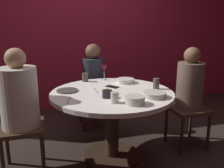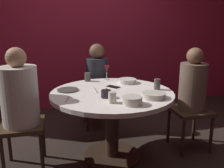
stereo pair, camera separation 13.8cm
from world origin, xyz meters
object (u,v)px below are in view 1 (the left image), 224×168
bowl_salad_center (126,81)px  bowl_small_white (154,95)px  bowl_serving_large (135,100)px  cup_near_candle (156,84)px  seated_diner_right (190,87)px  dinner_plate (67,91)px  cup_by_left_diner (85,77)px  cup_by_right_diner (115,97)px  candle_holder (107,94)px  dining_table (112,107)px  cell_phone (112,87)px  seated_diner_back (94,76)px  seated_diner_left (19,99)px  wine_glass (104,69)px

bowl_salad_center → bowl_small_white: same height
bowl_serving_large → cup_near_candle: bearing=44.8°
seated_diner_right → bowl_salad_center: size_ratio=5.63×
dinner_plate → cup_near_candle: 0.92m
cup_by_left_diner → cup_by_right_diner: size_ratio=1.04×
candle_holder → cup_near_candle: size_ratio=0.85×
candle_holder → bowl_serving_large: bearing=-53.7°
dining_table → cell_phone: cell_phone is taller
seated_diner_back → seated_diner_right: (0.90, -0.87, 0.00)m
dinner_plate → cell_phone: dinner_plate is taller
dining_table → cup_by_left_diner: size_ratio=12.38×
dining_table → dinner_plate: size_ratio=5.68×
cell_phone → bowl_small_white: 0.53m
dining_table → seated_diner_right: (0.90, 0.00, 0.14)m
dining_table → seated_diner_back: size_ratio=1.09×
dining_table → seated_diner_left: (-0.88, 0.00, 0.17)m
seated_diner_back → bowl_small_white: seated_diner_back is taller
seated_diner_back → bowl_serving_large: size_ratio=6.63×
cup_by_right_diner → bowl_small_white: bearing=7.4°
cup_by_left_diner → cup_by_right_diner: bearing=-83.3°
seated_diner_left → seated_diner_back: (0.88, 0.87, -0.03)m
seated_diner_right → cup_by_right_diner: seated_diner_right is taller
seated_diner_left → cup_by_right_diner: seated_diner_left is taller
cup_near_candle → dinner_plate: bearing=169.2°
seated_diner_right → wine_glass: (-0.84, 0.53, 0.15)m
cell_phone → cup_by_left_diner: bearing=85.9°
cup_by_right_diner → seated_diner_right: bearing=19.0°
seated_diner_back → bowl_small_white: (0.33, -1.16, 0.05)m
wine_glass → dinner_plate: size_ratio=0.81×
bowl_small_white → cup_near_candle: (0.15, 0.26, 0.03)m
cup_by_right_diner → cup_near_candle: bearing=29.6°
seated_diner_right → bowl_small_white: 0.64m
cell_phone → cup_by_right_diner: cup_by_right_diner is taller
seated_diner_back → wine_glass: bearing=9.9°
wine_glass → cell_phone: bearing=-90.9°
cell_phone → seated_diner_back: bearing=56.4°
cell_phone → wine_glass: bearing=51.1°
wine_glass → cup_by_left_diner: size_ratio=1.76×
seated_diner_left → bowl_salad_center: bearing=15.7°
wine_glass → bowl_serving_large: 0.95m
seated_diner_left → bowl_salad_center: (1.14, 0.32, 0.02)m
wine_glass → cell_phone: 0.38m
candle_holder → bowl_serving_large: 0.30m
dinner_plate → cup_by_right_diner: cup_by_right_diner is taller
dining_table → seated_diner_right: bearing=0.0°
seated_diner_back → bowl_salad_center: size_ratio=5.56×
cell_phone → bowl_salad_center: 0.25m
bowl_salad_center → seated_diner_back: bearing=115.0°
dinner_plate → cell_phone: bearing=3.2°
seated_diner_back → seated_diner_right: seated_diner_right is taller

